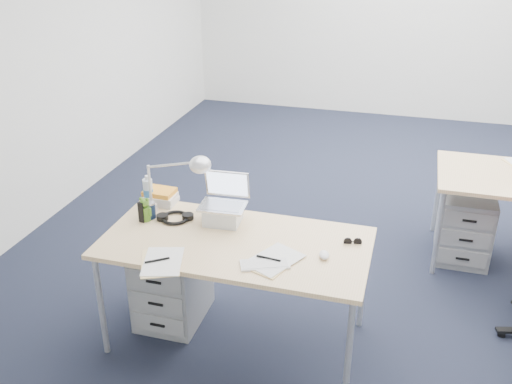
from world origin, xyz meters
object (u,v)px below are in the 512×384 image
desk_near (236,247)px  desk_lamp (169,183)px  silver_laptop (223,201)px  headphones (175,217)px  can_koozie (150,210)px  book_stack (160,196)px  drawer_pedestal_near (173,282)px  sunglasses (353,242)px  cordless_phone (141,212)px  wireless_keyboard (265,264)px  computer_mouse (324,255)px  bear_figurine (145,209)px  water_bottle (148,190)px  drawer_pedestal_far (464,225)px

desk_near → desk_lamp: (-0.50, 0.20, 0.27)m
silver_laptop → headphones: size_ratio=1.29×
can_koozie → book_stack: 0.22m
drawer_pedestal_near → headphones: (0.03, 0.05, 0.47)m
desk_near → sunglasses: 0.70m
silver_laptop → cordless_phone: 0.52m
wireless_keyboard → computer_mouse: size_ratio=2.97×
computer_mouse → bear_figurine: 1.18m
drawer_pedestal_near → wireless_keyboard: (0.72, -0.31, 0.46)m
desk_lamp → wireless_keyboard: bearing=-23.9°
book_stack → silver_laptop: bearing=-16.1°
drawer_pedestal_near → headphones: bearing=60.9°
silver_laptop → water_bottle: size_ratio=1.45×
desk_near → headphones: 0.48m
water_bottle → cordless_phone: water_bottle is taller
wireless_keyboard → book_stack: size_ratio=1.27×
headphones → drawer_pedestal_near: bearing=-137.9°
computer_mouse → water_bottle: bearing=150.5°
drawer_pedestal_far → computer_mouse: size_ratio=6.02×
wireless_keyboard → cordless_phone: bearing=140.2°
bear_figurine → desk_lamp: bearing=33.3°
headphones → desk_lamp: bearing=116.6°
silver_laptop → cordless_phone: bearing=-167.9°
desk_near → bear_figurine: (-0.63, 0.09, 0.13)m
cordless_phone → sunglasses: bearing=9.6°
cordless_phone → desk_lamp: desk_lamp is taller
drawer_pedestal_near → can_koozie: bearing=167.1°
computer_mouse → drawer_pedestal_near: bearing=158.0°
desk_near → silver_laptop: silver_laptop is taller
drawer_pedestal_near → water_bottle: (-0.23, 0.20, 0.56)m
drawer_pedestal_near → desk_lamp: (-0.02, 0.10, 0.68)m
desk_lamp → can_koozie: bearing=-144.0°
can_koozie → computer_mouse: bearing=-8.3°
drawer_pedestal_far → computer_mouse: (-0.89, -1.51, 0.47)m
drawer_pedestal_near → cordless_phone: bearing=-167.3°
can_koozie → sunglasses: 1.29m
computer_mouse → can_koozie: (-1.16, 0.17, 0.04)m
headphones → cordless_phone: size_ratio=1.73×
drawer_pedestal_far → water_bottle: 2.50m
desk_near → drawer_pedestal_near: 0.64m
desk_near → cordless_phone: (-0.64, 0.06, 0.12)m
computer_mouse → cordless_phone: bearing=160.8°
drawer_pedestal_far → bear_figurine: bear_figurine is taller
computer_mouse → headphones: headphones is taller
sunglasses → book_stack: bearing=158.4°
drawer_pedestal_near → silver_laptop: (0.33, 0.10, 0.61)m
desk_near → can_koozie: bearing=168.0°
desk_lamp → sunglasses: bearing=3.1°
can_koozie → wireless_keyboard: bearing=-21.8°
headphones → can_koozie: 0.17m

